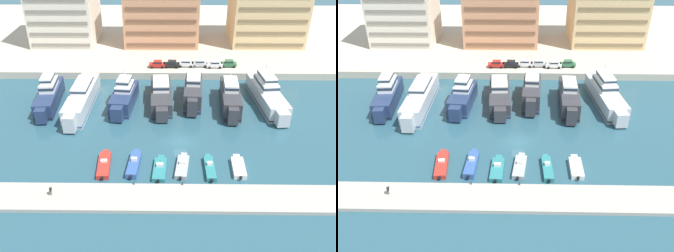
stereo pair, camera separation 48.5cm
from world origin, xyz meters
The scene contains 28 objects.
ground_plane centered at (0.00, 0.00, 0.00)m, with size 400.00×400.00×0.00m, color #285160.
quay_promenade centered at (0.00, 63.40, 0.90)m, with size 180.00×70.00×1.80m, color #BCB29E.
pier_dock centered at (0.00, -15.81, 0.31)m, with size 120.00×6.07×0.61m, color #A8A399.
yacht_navy_far_left centered at (-28.73, 14.71, 2.37)m, with size 5.13×17.89×8.28m.
yacht_silver_left centered at (-21.28, 13.57, 2.18)m, with size 4.65×22.33×6.98m.
yacht_navy_mid_left centered at (-12.19, 14.26, 2.27)m, with size 5.57×15.28×7.97m.
yacht_charcoal_center_left centered at (-4.11, 15.90, 1.96)m, with size 5.20×18.33×6.65m.
yacht_charcoal_center centered at (3.01, 16.46, 2.46)m, with size 4.69×15.26×7.65m.
yacht_charcoal_center_right centered at (11.00, 14.20, 2.33)m, with size 4.53×17.14×7.38m.
yacht_silver_mid_right centered at (19.38, 16.13, 2.31)m, with size 6.35×21.73×8.11m.
motorboat_red_far_left centered at (-13.19, -7.76, 0.45)m, with size 2.49×7.90×1.27m.
motorboat_blue_left centered at (-8.06, -7.65, 0.57)m, with size 2.21×7.75×1.67m.
motorboat_teal_mid_left centered at (-3.63, -8.68, 0.41)m, with size 2.38×7.15×1.36m.
motorboat_grey_center_left centered at (0.17, -7.96, 0.42)m, with size 2.66×7.16×1.30m.
motorboat_teal_center centered at (4.78, -8.40, 0.46)m, with size 1.76×7.24×1.45m.
motorboat_white_center_right centered at (9.64, -8.13, 0.45)m, with size 2.16×6.46×0.89m.
car_red_far_left centered at (-5.55, 32.09, 2.78)m, with size 4.14×2.01×1.80m.
car_black_left centered at (-1.82, 32.22, 2.78)m, with size 4.17×2.06×1.80m.
car_white_mid_left centered at (1.83, 32.73, 2.78)m, with size 4.17×2.06×1.80m.
car_silver_center_left centered at (5.43, 32.77, 2.78)m, with size 4.15×2.02×1.80m.
car_white_center centered at (9.25, 32.12, 2.78)m, with size 4.14×2.01×1.80m.
car_green_center_right centered at (12.93, 32.75, 2.78)m, with size 4.11×1.94×1.80m.
apartment_block_far_left centered at (-33.69, 53.34, 13.00)m, with size 18.58×17.84×24.29m.
apartment_block_left centered at (-4.90, 52.58, 13.84)m, with size 21.77×15.80×25.99m.
apartment_block_mid_left centered at (26.10, 53.64, 13.85)m, with size 21.32×17.47×26.01m.
pedestrian_near_edge centered at (-19.93, -15.62, 1.61)m, with size 0.26×0.65×1.68m.
bollard_west centered at (-7.58, -13.03, 0.94)m, with size 0.20×0.20×0.61m.
bollard_west_mid centered at (0.09, -13.03, 0.94)m, with size 0.20×0.20×0.61m.
Camera 1 is at (-1.60, -58.58, 39.26)m, focal length 40.00 mm.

